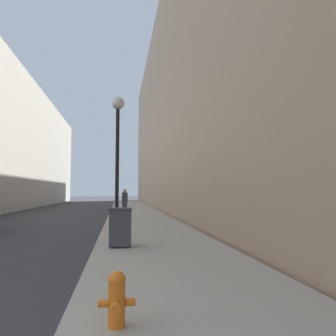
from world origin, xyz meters
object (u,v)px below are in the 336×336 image
Objects in this scene: lamppost at (117,138)px; pedestrian_on_sidewalk at (125,203)px; trash_bin at (120,227)px; fire_hydrant at (117,298)px.

pedestrian_on_sidewalk is (0.43, 7.52, -2.83)m from lamppost.
pedestrian_on_sidewalk is at bearing 88.44° from trash_bin.
lamppost is at bearing 92.26° from trash_bin.
lamppost is 3.10× the size of pedestrian_on_sidewalk.
lamppost is at bearing -93.25° from pedestrian_on_sidewalk.
trash_bin is 4.57m from lamppost.
fire_hydrant is 0.12× the size of lamppost.
pedestrian_on_sidewalk is (0.30, 10.85, 0.30)m from trash_bin.
lamppost is at bearing 90.53° from fire_hydrant.
lamppost reaches higher than pedestrian_on_sidewalk.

